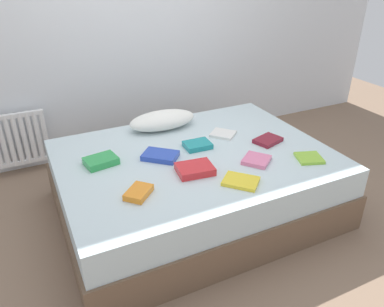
% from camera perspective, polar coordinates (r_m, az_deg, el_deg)
% --- Properties ---
extents(ground_plane, '(8.00, 8.00, 0.00)m').
position_cam_1_polar(ground_plane, '(3.04, 0.42, -8.43)').
color(ground_plane, '#7F6651').
extents(back_wall, '(6.00, 0.10, 2.80)m').
position_cam_1_polar(back_wall, '(3.72, -9.41, 21.44)').
color(back_wall, silver).
rests_on(back_wall, ground).
extents(bed, '(2.00, 1.50, 0.50)m').
position_cam_1_polar(bed, '(2.90, 0.43, -4.49)').
color(bed, brown).
rests_on(bed, ground).
extents(radiator, '(0.52, 0.04, 0.49)m').
position_cam_1_polar(radiator, '(3.69, -25.04, 1.92)').
color(radiator, white).
rests_on(radiator, ground).
extents(pillow, '(0.57, 0.28, 0.15)m').
position_cam_1_polar(pillow, '(3.17, -4.52, 5.08)').
color(pillow, white).
rests_on(pillow, bed).
extents(textbook_green, '(0.24, 0.19, 0.05)m').
position_cam_1_polar(textbook_green, '(2.70, -13.69, -1.11)').
color(textbook_green, green).
rests_on(textbook_green, bed).
extents(textbook_white, '(0.25, 0.25, 0.02)m').
position_cam_1_polar(textbook_white, '(3.07, 4.74, 2.99)').
color(textbook_white, white).
rests_on(textbook_white, bed).
extents(textbook_orange, '(0.22, 0.21, 0.04)m').
position_cam_1_polar(textbook_orange, '(2.32, -8.13, -5.89)').
color(textbook_orange, orange).
rests_on(textbook_orange, bed).
extents(textbook_blue, '(0.29, 0.29, 0.04)m').
position_cam_1_polar(textbook_blue, '(2.71, -4.85, -0.33)').
color(textbook_blue, '#2847B7').
rests_on(textbook_blue, bed).
extents(textbook_maroon, '(0.24, 0.21, 0.03)m').
position_cam_1_polar(textbook_maroon, '(3.00, 11.48, 1.99)').
color(textbook_maroon, maroon).
rests_on(textbook_maroon, bed).
extents(textbook_pink, '(0.25, 0.25, 0.03)m').
position_cam_1_polar(textbook_pink, '(2.70, 9.79, -0.97)').
color(textbook_pink, pink).
rests_on(textbook_pink, bed).
extents(textbook_teal, '(0.20, 0.16, 0.04)m').
position_cam_1_polar(textbook_teal, '(2.86, 0.84, 1.31)').
color(textbook_teal, teal).
rests_on(textbook_teal, bed).
extents(textbook_lime, '(0.22, 0.22, 0.02)m').
position_cam_1_polar(textbook_lime, '(2.82, 17.41, -0.66)').
color(textbook_lime, '#8CC638').
rests_on(textbook_lime, bed).
extents(textbook_red, '(0.26, 0.21, 0.05)m').
position_cam_1_polar(textbook_red, '(2.52, 0.44, -2.39)').
color(textbook_red, red).
rests_on(textbook_red, bed).
extents(textbook_yellow, '(0.27, 0.28, 0.02)m').
position_cam_1_polar(textbook_yellow, '(2.44, 7.44, -4.21)').
color(textbook_yellow, yellow).
rests_on(textbook_yellow, bed).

